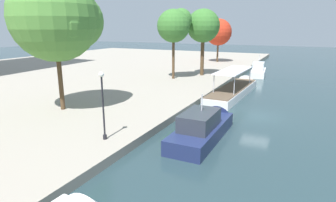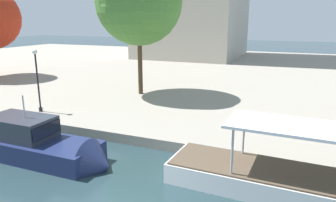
# 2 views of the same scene
# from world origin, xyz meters

# --- Properties ---
(dock_promenade) EXTENTS (120.00, 55.00, 0.63)m
(dock_promenade) POSITION_xyz_m (0.00, 33.69, 0.32)
(dock_promenade) COLOR gray
(dock_promenade) RESTS_ON ground_plane
(motor_yacht_1) EXTENTS (8.98, 2.66, 4.37)m
(motor_yacht_1) POSITION_xyz_m (-6.90, 2.73, 0.57)
(motor_yacht_1) COLOR navy
(motor_yacht_1) RESTS_ON ground_plane
(lamp_post) EXTENTS (0.36, 0.36, 4.59)m
(lamp_post) POSITION_xyz_m (-11.92, 8.07, 3.27)
(lamp_post) COLOR black
(lamp_post) RESTS_ON dock_promenade
(tree_3) EXTENTS (7.73, 7.55, 11.91)m
(tree_3) POSITION_xyz_m (-7.50, 15.81, 8.66)
(tree_3) COLOR #4C3823
(tree_3) RESTS_ON dock_promenade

